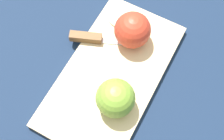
% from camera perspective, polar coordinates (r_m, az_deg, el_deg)
% --- Properties ---
extents(ground_plane, '(4.00, 4.00, 0.00)m').
position_cam_1_polar(ground_plane, '(0.75, -0.00, -1.19)').
color(ground_plane, '#14233D').
extents(cutting_board, '(0.42, 0.26, 0.02)m').
position_cam_1_polar(cutting_board, '(0.75, -0.00, -0.92)').
color(cutting_board, '#D1B789').
rests_on(cutting_board, ground_plane).
extents(apple_half_left, '(0.09, 0.09, 0.09)m').
position_cam_1_polar(apple_half_left, '(0.67, 0.61, -5.16)').
color(apple_half_left, olive).
rests_on(apple_half_left, cutting_board).
extents(apple_half_right, '(0.09, 0.09, 0.09)m').
position_cam_1_polar(apple_half_right, '(0.74, 3.78, 7.28)').
color(apple_half_right, red).
rests_on(apple_half_right, cutting_board).
extents(knife, '(0.10, 0.16, 0.02)m').
position_cam_1_polar(knife, '(0.77, -4.20, 5.90)').
color(knife, silver).
rests_on(knife, cutting_board).
extents(apple_slice, '(0.06, 0.06, 0.01)m').
position_cam_1_polar(apple_slice, '(0.81, 1.52, 9.66)').
color(apple_slice, beige).
rests_on(apple_slice, cutting_board).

